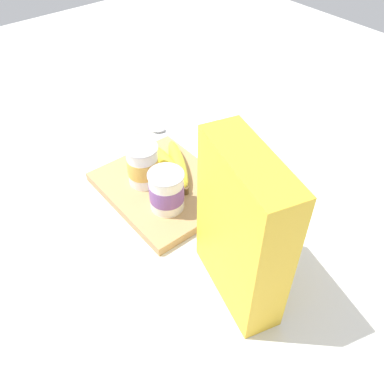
{
  "coord_description": "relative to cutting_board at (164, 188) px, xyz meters",
  "views": [
    {
      "loc": [
        -0.58,
        0.39,
        0.64
      ],
      "look_at": [
        -0.1,
        0.0,
        0.07
      ],
      "focal_mm": 38.48,
      "sensor_mm": 36.0,
      "label": 1
    }
  ],
  "objects": [
    {
      "name": "banana_bunch",
      "position": [
        0.03,
        -0.03,
        0.03
      ],
      "size": [
        0.18,
        0.14,
        0.04
      ],
      "color": "yellow",
      "rests_on": "cutting_board"
    },
    {
      "name": "yogurt_cup_front",
      "position": [
        -0.06,
        0.04,
        0.06
      ],
      "size": [
        0.07,
        0.07,
        0.09
      ],
      "color": "white",
      "rests_on": "cutting_board"
    },
    {
      "name": "ground_plane",
      "position": [
        0.0,
        0.0,
        -0.01
      ],
      "size": [
        2.4,
        2.4,
        0.0
      ],
      "primitive_type": "plane",
      "color": "silver"
    },
    {
      "name": "cutting_board",
      "position": [
        0.0,
        0.0,
        0.0
      ],
      "size": [
        0.29,
        0.24,
        0.02
      ],
      "primitive_type": "cube",
      "color": "tan",
      "rests_on": "ground_plane"
    },
    {
      "name": "spoon",
      "position": [
        0.22,
        -0.11,
        -0.01
      ],
      "size": [
        0.08,
        0.12,
        0.01
      ],
      "color": "silver",
      "rests_on": "ground_plane"
    },
    {
      "name": "yogurt_cup_back",
      "position": [
        0.04,
        0.03,
        0.06
      ],
      "size": [
        0.07,
        0.07,
        0.1
      ],
      "color": "white",
      "rests_on": "cutting_board"
    },
    {
      "name": "cereal_box",
      "position": [
        -0.29,
        0.05,
        0.14
      ],
      "size": [
        0.21,
        0.12,
        0.3
      ],
      "primitive_type": "cube",
      "rotation": [
        0.0,
        0.0,
        2.86
      ],
      "color": "yellow",
      "rests_on": "ground_plane"
    }
  ]
}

